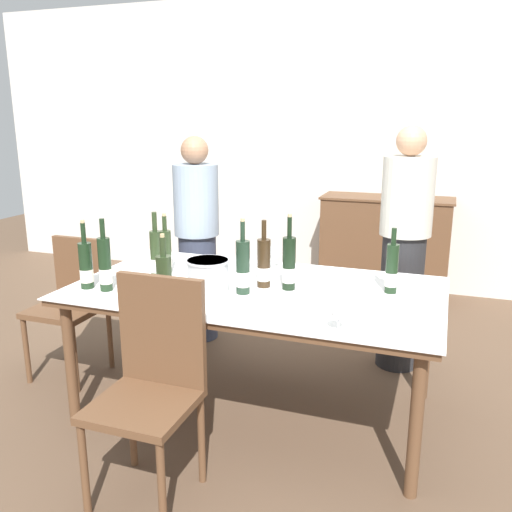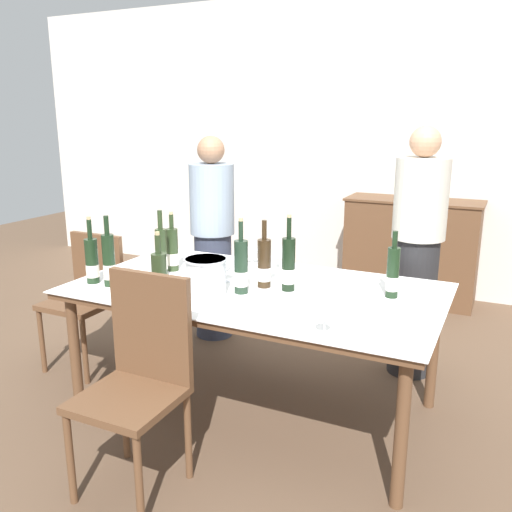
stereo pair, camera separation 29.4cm
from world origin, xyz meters
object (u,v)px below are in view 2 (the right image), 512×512
object	(u,v)px
ice_bucket	(206,275)
wine_bottle_5	(92,262)
chair_near_front	(140,370)
wine_bottle_3	(161,253)
dining_table	(256,297)
wine_glass_0	(270,263)
wine_glass_4	(324,315)
sideboard_cabinet	(411,250)
wine_bottle_1	(172,251)
wine_bottle_8	(264,264)
wine_bottle_0	(288,266)
chair_left_end	(88,290)
wine_glass_3	(281,253)
wine_glass_1	(252,251)
wine_bottle_7	(160,281)
person_guest_left	(417,255)
person_host	(213,240)
wine_bottle_6	(241,268)
wine_glass_2	(224,265)
wine_bottle_2	(393,274)
wine_bottle_4	(109,261)

from	to	relation	value
ice_bucket	wine_bottle_5	distance (m)	0.69
chair_near_front	wine_bottle_3	bearing A→B (deg)	117.75
dining_table	wine_glass_0	distance (m)	0.23
wine_bottle_3	wine_glass_4	size ratio (longest dim) A/B	2.98
sideboard_cabinet	wine_bottle_1	distance (m)	2.54
wine_bottle_8	chair_near_front	xyz separation A→B (m)	(-0.24, -0.82, -0.32)
wine_bottle_0	wine_glass_0	world-z (taller)	wine_bottle_0
dining_table	chair_left_end	bearing A→B (deg)	176.38
wine_glass_3	wine_glass_1	bearing A→B (deg)	172.36
wine_bottle_5	wine_glass_1	size ratio (longest dim) A/B	2.92
wine_bottle_7	wine_bottle_8	size ratio (longest dim) A/B	1.00
person_guest_left	ice_bucket	bearing A→B (deg)	-129.37
ice_bucket	wine_bottle_3	bearing A→B (deg)	155.43
ice_bucket	person_host	size ratio (longest dim) A/B	0.15
wine_bottle_6	wine_bottle_7	size ratio (longest dim) A/B	1.08
wine_bottle_5	chair_left_end	world-z (taller)	wine_bottle_5
wine_bottle_8	wine_glass_2	world-z (taller)	wine_bottle_8
wine_bottle_2	wine_glass_2	bearing A→B (deg)	-171.69
wine_glass_1	wine_bottle_3	bearing A→B (deg)	-130.19
wine_glass_4	chair_near_front	world-z (taller)	chair_near_front
wine_bottle_5	wine_glass_0	distance (m)	1.01
wine_bottle_3	wine_glass_3	world-z (taller)	wine_bottle_3
sideboard_cabinet	wine_bottle_2	size ratio (longest dim) A/B	3.36
sideboard_cabinet	chair_near_front	size ratio (longest dim) A/B	1.20
dining_table	wine_bottle_2	size ratio (longest dim) A/B	5.69
wine_bottle_5	wine_glass_4	distance (m)	1.43
wine_glass_0	person_guest_left	distance (m)	1.00
dining_table	wine_bottle_6	xyz separation A→B (m)	(-0.03, -0.12, 0.19)
sideboard_cabinet	wine_glass_3	distance (m)	2.07
ice_bucket	person_host	xyz separation A→B (m)	(-0.59, 1.09, -0.09)
wine_bottle_6	wine_bottle_8	bearing A→B (deg)	65.36
wine_bottle_4	wine_glass_1	xyz separation A→B (m)	(0.52, 0.74, -0.05)
chair_near_front	wine_bottle_7	bearing A→B (deg)	107.91
sideboard_cabinet	wine_glass_4	world-z (taller)	sideboard_cabinet
wine_bottle_1	wine_glass_1	world-z (taller)	wine_bottle_1
sideboard_cabinet	dining_table	world-z (taller)	sideboard_cabinet
wine_bottle_8	person_host	xyz separation A→B (m)	(-0.81, 0.84, -0.11)
dining_table	wine_bottle_1	distance (m)	0.64
wine_bottle_5	wine_glass_0	size ratio (longest dim) A/B	2.68
wine_bottle_1	wine_glass_2	distance (m)	0.40
wine_glass_1	wine_glass_4	xyz separation A→B (m)	(0.78, -0.89, 0.00)
wine_bottle_3	wine_glass_0	bearing A→B (deg)	18.56
wine_bottle_2	wine_glass_3	xyz separation A→B (m)	(-0.73, 0.23, -0.02)
wine_bottle_1	wine_glass_0	world-z (taller)	wine_bottle_1
ice_bucket	wine_bottle_2	bearing A→B (deg)	22.98
chair_near_front	wine_glass_1	bearing A→B (deg)	91.04
wine_glass_2	chair_near_front	xyz separation A→B (m)	(0.01, -0.81, -0.28)
wine_bottle_2	person_host	distance (m)	1.65
wine_glass_3	chair_near_front	size ratio (longest dim) A/B	0.15
wine_glass_4	chair_near_front	bearing A→B (deg)	-157.17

